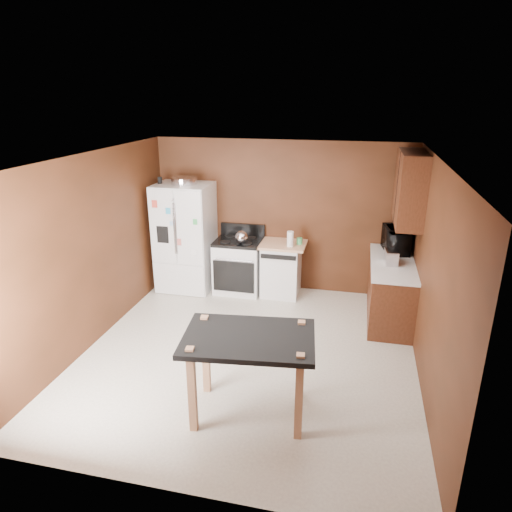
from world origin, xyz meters
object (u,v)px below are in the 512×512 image
(roasting_pan, at_px, (184,181))
(island, at_px, (249,348))
(kettle, at_px, (241,237))
(refrigerator, at_px, (185,237))
(paper_towel, at_px, (290,239))
(pen_cup, at_px, (160,180))
(toaster, at_px, (391,257))
(green_canister, at_px, (299,241))
(dishwasher, at_px, (281,268))
(microwave, at_px, (396,241))
(gas_range, at_px, (239,265))

(roasting_pan, bearing_deg, island, -58.98)
(kettle, bearing_deg, refrigerator, 174.66)
(paper_towel, distance_m, refrigerator, 1.79)
(kettle, bearing_deg, pen_cup, 177.68)
(toaster, bearing_deg, green_canister, 150.83)
(green_canister, bearing_deg, island, -91.57)
(pen_cup, xyz_separation_m, kettle, (1.37, -0.06, -0.85))
(island, bearing_deg, dishwasher, 93.74)
(dishwasher, distance_m, island, 3.08)
(roasting_pan, xyz_separation_m, kettle, (0.98, -0.12, -0.85))
(dishwasher, bearing_deg, island, -86.26)
(kettle, bearing_deg, toaster, -10.32)
(toaster, xyz_separation_m, island, (-1.48, -2.46, -0.22))
(pen_cup, relative_size, toaster, 0.40)
(roasting_pan, height_order, refrigerator, roasting_pan)
(microwave, distance_m, gas_range, 2.56)
(green_canister, xyz_separation_m, refrigerator, (-1.91, -0.11, -0.04))
(roasting_pan, distance_m, refrigerator, 0.95)
(paper_towel, bearing_deg, kettle, -175.83)
(microwave, distance_m, dishwasher, 1.87)
(kettle, bearing_deg, dishwasher, 15.90)
(paper_towel, bearing_deg, microwave, 3.91)
(gas_range, bearing_deg, dishwasher, 1.94)
(microwave, bearing_deg, green_canister, 78.80)
(paper_towel, height_order, green_canister, paper_towel)
(refrigerator, height_order, island, refrigerator)
(roasting_pan, xyz_separation_m, gas_range, (0.88, 0.03, -1.39))
(pen_cup, distance_m, island, 3.82)
(microwave, relative_size, gas_range, 0.54)
(kettle, distance_m, gas_range, 0.57)
(gas_range, bearing_deg, green_canister, 2.96)
(kettle, height_order, gas_range, kettle)
(kettle, bearing_deg, green_canister, 12.76)
(pen_cup, distance_m, toaster, 3.80)
(roasting_pan, xyz_separation_m, toaster, (3.28, -0.54, -0.85))
(dishwasher, bearing_deg, refrigerator, -177.01)
(roasting_pan, distance_m, kettle, 1.30)
(island, bearing_deg, refrigerator, 121.64)
(dishwasher, bearing_deg, gas_range, -178.06)
(kettle, relative_size, island, 0.15)
(toaster, distance_m, microwave, 0.60)
(toaster, relative_size, gas_range, 0.25)
(pen_cup, height_order, kettle, pen_cup)
(pen_cup, relative_size, microwave, 0.18)
(island, bearing_deg, kettle, 106.04)
(roasting_pan, distance_m, microwave, 3.46)
(roasting_pan, bearing_deg, green_canister, 2.49)
(paper_towel, relative_size, green_canister, 2.37)
(kettle, xyz_separation_m, refrigerator, (-1.00, 0.09, -0.10))
(paper_towel, distance_m, green_canister, 0.21)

